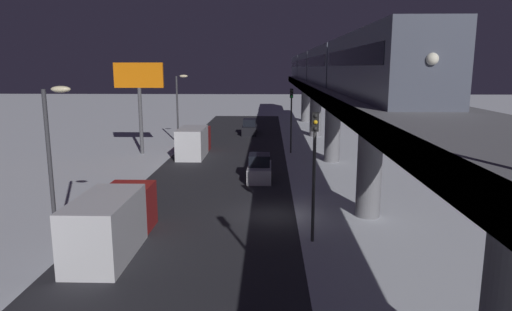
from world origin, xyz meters
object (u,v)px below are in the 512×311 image
(box_truck, at_px, (113,222))
(traffic_light_mid, at_px, (291,111))
(delivery_van, at_px, (194,142))
(traffic_light_near, at_px, (314,158))
(commercial_billboard, at_px, (139,84))
(sedan_white, at_px, (259,169))
(subway_train, at_px, (320,65))
(sedan_black, at_px, (250,128))

(box_truck, xyz_separation_m, traffic_light_mid, (-9.50, -24.94, 2.85))
(traffic_light_mid, bearing_deg, delivery_van, 8.80)
(traffic_light_near, relative_size, commercial_billboard, 0.72)
(box_truck, height_order, traffic_light_near, traffic_light_near)
(traffic_light_mid, height_order, commercial_billboard, commercial_billboard)
(sedan_white, bearing_deg, subway_train, 71.58)
(subway_train, xyz_separation_m, delivery_van, (13.05, 9.74, -7.33))
(subway_train, bearing_deg, sedan_white, 71.58)
(sedan_black, xyz_separation_m, delivery_van, (4.80, 14.35, 0.55))
(delivery_van, height_order, traffic_light_mid, traffic_light_mid)
(commercial_billboard, bearing_deg, subway_train, -153.92)
(box_truck, height_order, traffic_light_mid, traffic_light_mid)
(traffic_light_near, bearing_deg, commercial_billboard, -57.18)
(sedan_black, bearing_deg, sedan_white, -85.71)
(sedan_white, distance_m, box_truck, 15.35)
(box_truck, xyz_separation_m, delivery_van, (0.00, -23.47, 0.00))
(sedan_black, distance_m, traffic_light_near, 37.07)
(delivery_van, bearing_deg, traffic_light_near, 113.11)
(box_truck, relative_size, traffic_light_mid, 1.16)
(subway_train, height_order, sedan_white, subway_train)
(subway_train, distance_m, box_truck, 36.43)
(sedan_black, xyz_separation_m, commercial_billboard, (10.14, 13.61, 6.03))
(traffic_light_mid, bearing_deg, sedan_white, 75.35)
(sedan_white, xyz_separation_m, commercial_billboard, (11.94, -10.36, 6.04))
(subway_train, distance_m, sedan_black, 12.30)
(commercial_billboard, bearing_deg, traffic_light_near, 122.82)
(subway_train, xyz_separation_m, box_truck, (13.05, 33.21, -7.33))
(traffic_light_near, distance_m, traffic_light_mid, 23.73)
(delivery_van, xyz_separation_m, commercial_billboard, (5.34, -0.74, 5.48))
(box_truck, distance_m, commercial_billboard, 25.39)
(box_truck, bearing_deg, sedan_black, -97.23)
(delivery_van, bearing_deg, commercial_billboard, -7.88)
(box_truck, relative_size, delivery_van, 1.00)
(traffic_light_near, xyz_separation_m, commercial_billboard, (14.84, -23.00, 2.63))
(subway_train, bearing_deg, box_truck, 68.55)
(subway_train, height_order, commercial_billboard, subway_train)
(box_truck, relative_size, traffic_light_near, 1.16)
(subway_train, height_order, delivery_van, subway_train)
(delivery_van, height_order, traffic_light_near, traffic_light_near)
(subway_train, relative_size, sedan_black, 16.72)
(subway_train, height_order, traffic_light_mid, subway_train)
(box_truck, relative_size, commercial_billboard, 0.83)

